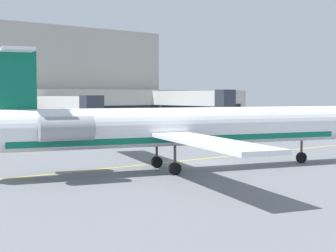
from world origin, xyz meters
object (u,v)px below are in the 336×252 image
regional_jet (176,127)px  pushback_tractor (115,133)px  fuel_tank (165,123)px  baggage_tug (167,131)px

regional_jet → pushback_tractor: regional_jet is taller
regional_jet → pushback_tractor: bearing=70.0°
regional_jet → fuel_tank: size_ratio=5.38×
baggage_tug → fuel_tank: 12.99m
pushback_tractor → fuel_tank: bearing=29.3°
pushback_tractor → fuel_tank: fuel_tank is taller
baggage_tug → fuel_tank: size_ratio=0.57×
fuel_tank → baggage_tug: bearing=-125.0°
pushback_tractor → fuel_tank: 15.65m
regional_jet → baggage_tug: (15.29, 21.99, -2.29)m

